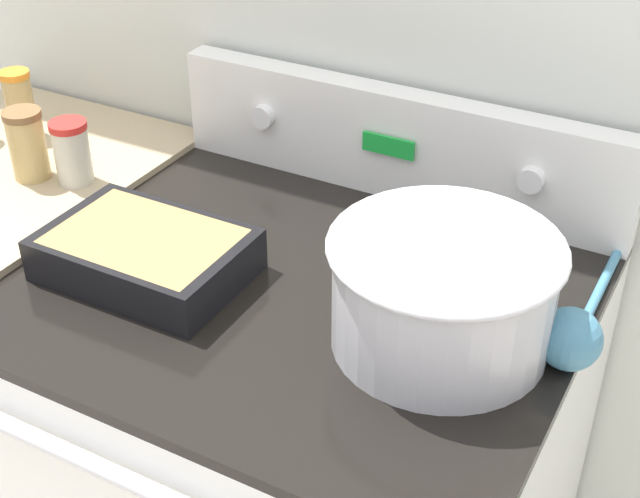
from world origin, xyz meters
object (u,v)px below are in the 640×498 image
spice_jar_red_cap (72,152)px  mixing_bowl (443,288)px  casserole_dish (146,252)px  ladle (572,335)px  spice_jar_brown_cap (27,144)px  spice_jar_orange_cap (20,103)px

spice_jar_red_cap → mixing_bowl: bearing=-7.6°
casserole_dish → ladle: (0.59, 0.11, 0.00)m
casserole_dish → spice_jar_red_cap: 0.31m
mixing_bowl → casserole_dish: mixing_bowl is taller
mixing_bowl → spice_jar_brown_cap: bearing=174.8°
mixing_bowl → spice_jar_red_cap: mixing_bowl is taller
casserole_dish → ladle: size_ratio=0.87×
mixing_bowl → spice_jar_orange_cap: size_ratio=2.41×
mixing_bowl → spice_jar_orange_cap: (-0.91, 0.19, -0.01)m
spice_jar_red_cap → spice_jar_brown_cap: size_ratio=0.90×
spice_jar_orange_cap → mixing_bowl: bearing=-11.7°
spice_jar_brown_cap → spice_jar_orange_cap: (-0.13, 0.12, 0.00)m
ladle → spice_jar_red_cap: spice_jar_red_cap is taller
casserole_dish → spice_jar_orange_cap: 0.54m
spice_jar_red_cap → spice_jar_brown_cap: spice_jar_brown_cap is taller
spice_jar_red_cap → casserole_dish: bearing=-29.4°
spice_jar_brown_cap → spice_jar_orange_cap: spice_jar_orange_cap is taller
spice_jar_orange_cap → spice_jar_red_cap: bearing=-24.5°
spice_jar_red_cap → ladle: bearing=-3.0°
casserole_dish → spice_jar_orange_cap: size_ratio=2.32×
ladle → spice_jar_red_cap: (-0.86, 0.05, 0.03)m
spice_jar_orange_cap → spice_jar_brown_cap: bearing=-41.7°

